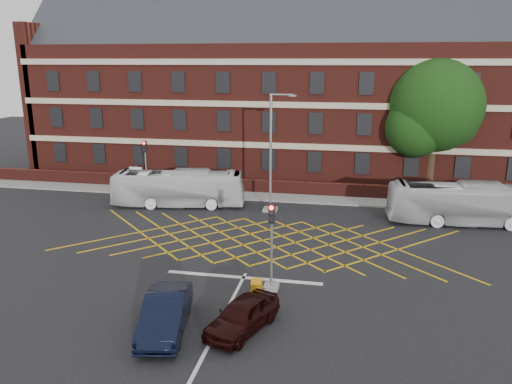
% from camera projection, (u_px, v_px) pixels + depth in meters
% --- Properties ---
extents(ground, '(120.00, 120.00, 0.00)m').
position_uv_depth(ground, '(257.00, 252.00, 28.56)').
color(ground, black).
rests_on(ground, ground).
extents(victorian_building, '(51.00, 12.17, 20.40)m').
position_uv_depth(victorian_building, '(303.00, 90.00, 47.36)').
color(victorian_building, '#531C15').
rests_on(victorian_building, ground).
extents(boundary_wall, '(56.00, 0.50, 1.10)m').
position_uv_depth(boundary_wall, '(287.00, 188.00, 40.75)').
color(boundary_wall, '#481813').
rests_on(boundary_wall, ground).
extents(far_pavement, '(60.00, 3.00, 0.12)m').
position_uv_depth(far_pavement, '(285.00, 197.00, 39.93)').
color(far_pavement, slate).
rests_on(far_pavement, ground).
extents(box_junction_hatching, '(8.22, 8.22, 0.02)m').
position_uv_depth(box_junction_hatching, '(263.00, 240.00, 30.46)').
color(box_junction_hatching, '#CC990C').
rests_on(box_junction_hatching, ground).
extents(stop_line, '(8.00, 0.30, 0.02)m').
position_uv_depth(stop_line, '(244.00, 278.00, 25.24)').
color(stop_line, silver).
rests_on(stop_line, ground).
extents(centre_line, '(0.15, 14.00, 0.02)m').
position_uv_depth(centre_line, '(207.00, 348.00, 19.07)').
color(centre_line, silver).
rests_on(centre_line, ground).
extents(bus_left, '(10.05, 3.80, 2.73)m').
position_uv_depth(bus_left, '(178.00, 188.00, 37.30)').
color(bus_left, silver).
rests_on(bus_left, ground).
extents(bus_right, '(10.22, 2.99, 2.81)m').
position_uv_depth(bus_right, '(465.00, 204.00, 33.16)').
color(bus_right, '#B9B9BD').
rests_on(bus_right, ground).
extents(car_navy, '(2.46, 4.88, 1.54)m').
position_uv_depth(car_navy, '(165.00, 313.00, 20.17)').
color(car_navy, black).
rests_on(car_navy, ground).
extents(car_maroon, '(2.91, 4.26, 1.35)m').
position_uv_depth(car_maroon, '(242.00, 315.00, 20.22)').
color(car_maroon, black).
rests_on(car_maroon, ground).
extents(deciduous_tree, '(7.68, 7.49, 10.85)m').
position_uv_depth(deciduous_tree, '(435.00, 112.00, 40.24)').
color(deciduous_tree, black).
rests_on(deciduous_tree, ground).
extents(traffic_light_near, '(0.70, 0.70, 4.27)m').
position_uv_depth(traffic_light_near, '(271.00, 255.00, 23.58)').
color(traffic_light_near, slate).
rests_on(traffic_light_near, ground).
extents(traffic_light_far, '(0.70, 0.70, 4.27)m').
position_uv_depth(traffic_light_far, '(146.00, 171.00, 41.23)').
color(traffic_light_far, slate).
rests_on(traffic_light_far, ground).
extents(street_lamp, '(2.25, 1.00, 8.42)m').
position_uv_depth(street_lamp, '(271.00, 173.00, 35.66)').
color(street_lamp, slate).
rests_on(street_lamp, ground).
extents(direction_signs, '(1.10, 0.16, 2.20)m').
position_uv_depth(direction_signs, '(136.00, 176.00, 41.24)').
color(direction_signs, gray).
rests_on(direction_signs, ground).
extents(utility_cabinet, '(0.46, 0.45, 0.97)m').
position_uv_depth(utility_cabinet, '(257.00, 290.00, 22.87)').
color(utility_cabinet, orange).
rests_on(utility_cabinet, ground).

